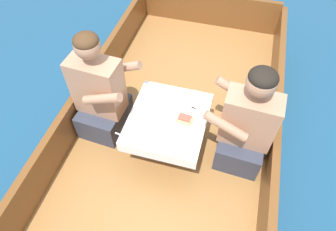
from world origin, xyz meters
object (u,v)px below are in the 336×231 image
(person_starboard, at_px, (246,126))
(tin_can, at_px, (178,92))
(person_port, at_px, (100,96))
(coffee_cup_port, at_px, (194,96))
(coffee_cup_starboard, at_px, (169,100))
(sandwich, at_px, (185,119))

(person_starboard, bearing_deg, tin_can, -13.40)
(tin_can, bearing_deg, person_port, -162.98)
(person_port, bearing_deg, coffee_cup_port, 17.37)
(coffee_cup_port, bearing_deg, person_starboard, -20.26)
(coffee_cup_starboard, bearing_deg, sandwich, -42.72)
(person_port, height_order, coffee_cup_port, person_port)
(person_port, distance_m, sandwich, 0.74)
(person_starboard, xyz_separation_m, coffee_cup_starboard, (-0.63, 0.07, 0.04))
(person_port, height_order, coffee_cup_starboard, person_port)
(person_port, distance_m, tin_can, 0.65)
(coffee_cup_starboard, bearing_deg, coffee_cup_port, 28.27)
(person_port, xyz_separation_m, sandwich, (0.74, -0.08, 0.03))
(person_port, distance_m, coffee_cup_port, 0.78)
(person_port, xyz_separation_m, person_starboard, (1.21, 0.01, -0.01))
(coffee_cup_port, xyz_separation_m, tin_can, (-0.14, 0.01, -0.01))
(coffee_cup_starboard, height_order, tin_can, coffee_cup_starboard)
(sandwich, bearing_deg, person_port, 174.09)
(person_port, relative_size, tin_can, 15.17)
(person_starboard, relative_size, coffee_cup_port, 9.13)
(person_starboard, xyz_separation_m, tin_can, (-0.59, 0.18, 0.03))
(sandwich, height_order, coffee_cup_starboard, coffee_cup_starboard)
(tin_can, bearing_deg, coffee_cup_starboard, -112.45)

